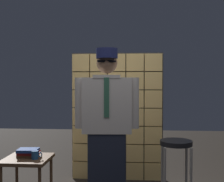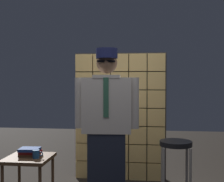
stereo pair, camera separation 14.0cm
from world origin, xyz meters
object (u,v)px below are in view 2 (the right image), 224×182
at_px(bar_stool, 176,161).
at_px(book_stack, 30,152).
at_px(standing_person, 107,126).
at_px(side_table, 29,163).

xyz_separation_m(bar_stool, book_stack, (-1.70, 0.21, -0.00)).
height_order(standing_person, side_table, standing_person).
relative_size(bar_stool, side_table, 1.47).
bearing_deg(side_table, bar_stool, -6.06).
height_order(side_table, book_stack, book_stack).
distance_m(side_table, book_stack, 0.13).
relative_size(standing_person, bar_stool, 2.21).
xyz_separation_m(standing_person, side_table, (-0.94, 0.05, -0.47)).
xyz_separation_m(standing_person, book_stack, (-0.94, 0.09, -0.34)).
bearing_deg(standing_person, side_table, 173.44).
bearing_deg(side_table, standing_person, -3.06).
bearing_deg(standing_person, book_stack, 171.34).
bearing_deg(book_stack, bar_stool, -7.22).
xyz_separation_m(standing_person, bar_stool, (0.75, -0.13, -0.34)).
distance_m(bar_stool, side_table, 1.71).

